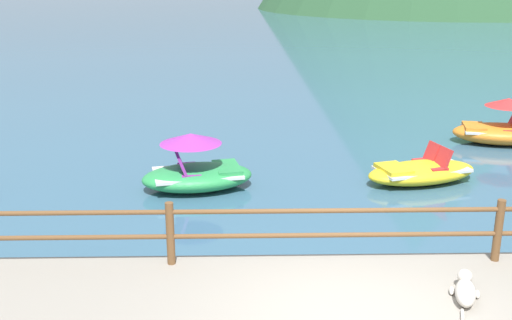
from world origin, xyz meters
name	(u,v)px	position (x,y,z in m)	size (l,w,h in m)	color
ground_plane	(260,32)	(0.00, 40.00, 0.00)	(200.00, 200.00, 0.00)	#38607A
dock_railing	(335,225)	(0.00, 1.55, 0.98)	(23.92, 0.12, 0.95)	brown
dog_resting	(465,290)	(1.55, 0.47, 0.52)	(0.49, 1.04, 0.26)	beige
pedal_boat_1	(421,172)	(2.59, 6.15, 0.25)	(2.77, 1.81, 0.82)	yellow
pedal_boat_2	(197,170)	(-2.31, 5.85, 0.42)	(2.59, 1.83, 1.23)	green
pedal_boat_3	(501,129)	(5.60, 9.24, 0.41)	(2.66, 1.72, 1.25)	orange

